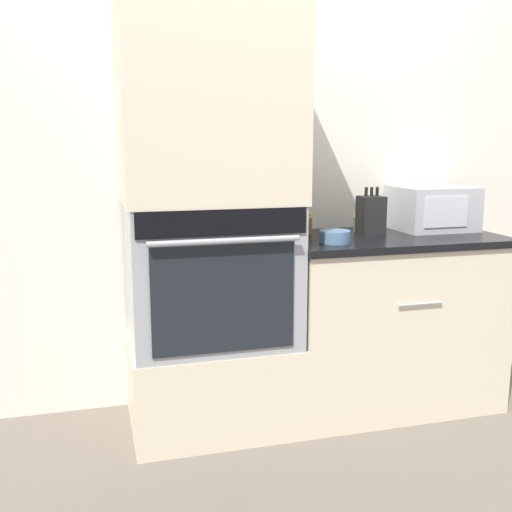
% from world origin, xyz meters
% --- Properties ---
extents(ground_plane, '(12.00, 12.00, 0.00)m').
position_xyz_m(ground_plane, '(0.00, 0.00, 0.00)').
color(ground_plane, '#6B6056').
extents(wall_back, '(8.00, 0.05, 2.50)m').
position_xyz_m(wall_back, '(0.00, 0.63, 1.25)').
color(wall_back, silver).
rests_on(wall_back, ground_plane).
extents(oven_cabinet_base, '(0.77, 0.60, 0.42)m').
position_xyz_m(oven_cabinet_base, '(-0.38, 0.30, 0.21)').
color(oven_cabinet_base, beige).
rests_on(oven_cabinet_base, ground_plane).
extents(wall_oven, '(0.74, 0.64, 0.65)m').
position_xyz_m(wall_oven, '(-0.38, 0.30, 0.75)').
color(wall_oven, '#9EA0A5').
rests_on(wall_oven, oven_cabinet_base).
extents(oven_cabinet_upper, '(0.77, 0.60, 0.89)m').
position_xyz_m(oven_cabinet_upper, '(-0.38, 0.30, 1.51)').
color(oven_cabinet_upper, beige).
rests_on(oven_cabinet_upper, wall_oven).
extents(counter_unit, '(1.09, 0.63, 0.88)m').
position_xyz_m(counter_unit, '(0.53, 0.30, 0.44)').
color(counter_unit, beige).
rests_on(counter_unit, ground_plane).
extents(microwave, '(0.39, 0.34, 0.23)m').
position_xyz_m(microwave, '(0.83, 0.42, 0.99)').
color(microwave, '#B2B5BA').
rests_on(microwave, counter_unit).
extents(knife_block, '(0.12, 0.11, 0.24)m').
position_xyz_m(knife_block, '(0.45, 0.35, 0.98)').
color(knife_block, black).
rests_on(knife_block, counter_unit).
extents(bowl, '(0.14, 0.14, 0.06)m').
position_xyz_m(bowl, '(0.18, 0.17, 0.91)').
color(bowl, '#517599').
rests_on(bowl, counter_unit).
extents(condiment_jar_near, '(0.05, 0.05, 0.10)m').
position_xyz_m(condiment_jar_near, '(0.43, 0.45, 0.93)').
color(condiment_jar_near, '#427047').
rests_on(condiment_jar_near, counter_unit).
extents(condiment_jar_mid, '(0.04, 0.04, 0.10)m').
position_xyz_m(condiment_jar_mid, '(0.15, 0.45, 0.93)').
color(condiment_jar_mid, brown).
rests_on(condiment_jar_mid, counter_unit).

